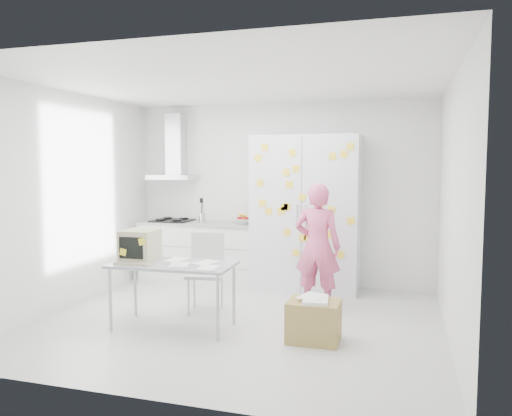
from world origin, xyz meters
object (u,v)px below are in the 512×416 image
(desk, at_px, (152,254))
(chair, at_px, (206,267))
(person, at_px, (317,247))
(cardboard_box, at_px, (314,320))

(desk, relative_size, chair, 1.42)
(person, bearing_deg, desk, 36.95)
(desk, height_order, cardboard_box, desk)
(desk, distance_m, chair, 0.83)
(person, height_order, chair, person)
(chair, relative_size, cardboard_box, 1.83)
(cardboard_box, bearing_deg, person, 97.99)
(person, distance_m, cardboard_box, 1.27)
(desk, xyz_separation_m, chair, (0.37, 0.69, -0.27))
(desk, bearing_deg, cardboard_box, -2.03)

